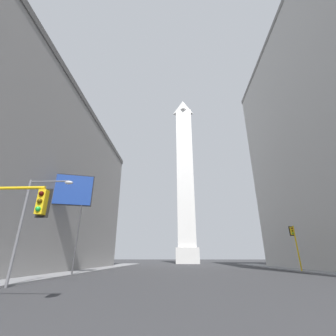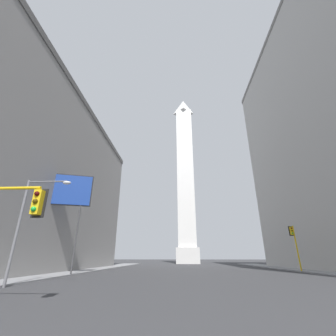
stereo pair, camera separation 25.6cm
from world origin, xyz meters
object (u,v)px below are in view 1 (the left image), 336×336
Objects in this scene: obelisk at (185,174)px; billboard_sign at (63,192)px; street_lamp at (31,216)px; traffic_light_mid_right at (295,241)px.

billboard_sign is (-16.21, -48.37, -19.68)m from obelisk.
obelisk reaches higher than street_lamp.
traffic_light_mid_right is at bearing 33.29° from street_lamp.
billboard_sign reaches higher than traffic_light_mid_right.
street_lamp is at bearing -146.71° from traffic_light_mid_right.
traffic_light_mid_right is 0.53× the size of billboard_sign.
billboard_sign is at bearing -164.48° from traffic_light_mid_right.
street_lamp is 10.92m from billboard_sign.
traffic_light_mid_right is 32.54m from street_lamp.
billboard_sign is at bearing 107.65° from street_lamp.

